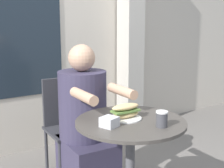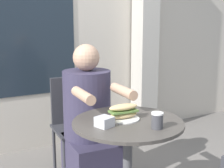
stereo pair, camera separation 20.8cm
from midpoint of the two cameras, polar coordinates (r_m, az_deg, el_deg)
The scene contains 8 objects.
storefront_wall at distance 3.34m, azimuth -10.51°, elevation 12.05°, with size 8.00×0.09×2.80m.
lattice_pillar at distance 3.73m, azimuth 7.73°, elevation 8.99°, with size 0.24×0.24×2.40m.
cafe_table at distance 2.04m, azimuth 5.86°, elevation -12.14°, with size 0.70×0.70×0.74m.
diner_chair at distance 2.78m, azimuth -4.95°, elevation -6.05°, with size 0.41×0.41×0.87m.
seated_diner at distance 2.48m, azimuth -1.80°, elevation -8.51°, with size 0.41×0.68×1.19m.
sandwich_on_plate at distance 1.99m, azimuth 5.10°, elevation -5.26°, with size 0.21×0.21×0.10m.
drink_cup at distance 1.85m, azimuth 11.50°, elevation -6.61°, with size 0.07×0.07×0.10m.
napkin_box at distance 1.85m, azimuth 1.84°, elevation -6.97°, with size 0.11×0.11×0.06m.
Camera 2 is at (-0.99, -1.58, 1.36)m, focal length 50.00 mm.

